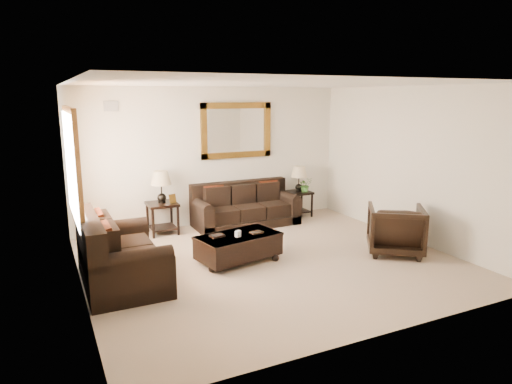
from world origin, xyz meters
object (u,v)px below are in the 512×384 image
armchair (396,227)px  sofa (245,210)px  loveseat (117,258)px  coffee_table (238,245)px  end_table_left (162,193)px  end_table_right (299,184)px

armchair → sofa: bearing=-24.1°
loveseat → sofa: bearing=-55.3°
sofa → loveseat: loveseat is taller
coffee_table → loveseat: bearing=170.1°
loveseat → coffee_table: loveseat is taller
loveseat → end_table_left: end_table_left is taller
sofa → end_table_left: size_ratio=1.73×
coffee_table → end_table_right: bearing=29.7°
loveseat → end_table_left: 2.35m
end_table_left → end_table_right: size_ratio=1.10×
sofa → armchair: armchair is taller
end_table_right → loveseat: bearing=-153.5°
end_table_left → armchair: end_table_left is taller
sofa → armchair: 3.03m
loveseat → coffee_table: (1.82, 0.05, -0.09)m
loveseat → coffee_table: size_ratio=1.26×
loveseat → coffee_table: 1.83m
loveseat → end_table_right: end_table_right is taller
sofa → end_table_right: 1.38m
sofa → end_table_left: end_table_left is taller
sofa → end_table_right: (1.32, 0.12, 0.40)m
sofa → end_table_left: 1.70m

